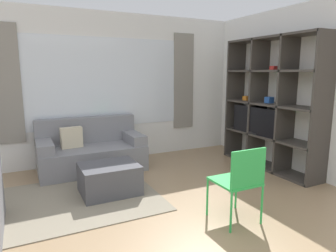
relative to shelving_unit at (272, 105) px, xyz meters
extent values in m
plane|color=#9E7F5B|center=(-2.42, -1.63, -1.09)|extent=(16.00, 16.00, 0.00)
cube|color=white|center=(-2.42, 1.69, 0.26)|extent=(6.41, 0.07, 2.70)
cube|color=white|center=(-2.42, 1.65, 0.36)|extent=(2.87, 0.01, 1.60)
cube|color=gray|center=(-4.02, 1.64, 0.36)|extent=(0.44, 0.03, 1.90)
cube|color=gray|center=(-0.81, 1.64, 0.36)|extent=(0.44, 0.03, 1.90)
cube|color=white|center=(0.22, 0.01, 0.26)|extent=(0.07, 4.49, 2.70)
cube|color=gray|center=(-3.48, 0.06, -1.09)|extent=(2.47, 1.69, 0.01)
cube|color=silver|center=(0.18, -0.01, 0.01)|extent=(0.02, 1.90, 2.21)
cube|color=#3D3833|center=(-0.03, -0.96, 0.01)|extent=(0.44, 0.04, 2.21)
cube|color=#3D3833|center=(-0.03, -0.33, 0.01)|extent=(0.44, 0.04, 2.21)
cube|color=#3D3833|center=(-0.03, 0.31, 0.01)|extent=(0.44, 0.04, 2.21)
cube|color=#3D3833|center=(-0.03, 0.94, 0.01)|extent=(0.44, 0.04, 2.21)
cube|color=#3D3833|center=(-0.03, -0.01, -1.08)|extent=(0.44, 1.90, 0.04)
cube|color=#3D3833|center=(-0.03, -0.01, -0.54)|extent=(0.44, 1.90, 0.04)
cube|color=#3D3833|center=(-0.03, -0.01, 0.01)|extent=(0.44, 1.90, 0.04)
cube|color=#3D3833|center=(-0.03, -0.01, 0.57)|extent=(0.44, 1.90, 0.04)
cube|color=#3D3833|center=(-0.03, -0.01, 1.10)|extent=(0.44, 1.90, 0.04)
cube|color=black|center=(-0.21, 0.21, -0.29)|extent=(0.04, 1.02, 0.47)
cube|color=black|center=(-0.19, 0.21, -0.51)|extent=(0.10, 0.24, 0.03)
cube|color=red|center=(-0.05, -0.03, 0.62)|extent=(0.09, 0.09, 0.06)
cube|color=#2856A8|center=(-0.05, 0.03, 0.08)|extent=(0.11, 0.11, 0.10)
cube|color=orange|center=(-0.05, 0.59, 0.07)|extent=(0.11, 0.11, 0.08)
cube|color=gray|center=(-2.83, 1.17, -0.88)|extent=(1.70, 0.87, 0.42)
cube|color=gray|center=(-2.83, 1.51, -0.45)|extent=(1.70, 0.18, 0.45)
cube|color=gray|center=(-3.56, 1.17, -0.59)|extent=(0.24, 0.81, 0.17)
cube|color=gray|center=(-2.10, 1.17, -0.59)|extent=(0.24, 0.81, 0.17)
cube|color=beige|center=(-3.13, 1.23, -0.51)|extent=(0.35, 0.15, 0.34)
cube|color=#47474C|center=(-2.83, 0.09, -0.89)|extent=(0.76, 0.63, 0.41)
cylinder|color=green|center=(-1.57, -1.04, -0.87)|extent=(0.02, 0.02, 0.44)
cylinder|color=green|center=(-1.98, -1.04, -0.87)|extent=(0.02, 0.02, 0.44)
cylinder|color=green|center=(-1.57, -1.47, -0.87)|extent=(0.02, 0.02, 0.44)
cylinder|color=green|center=(-1.98, -1.47, -0.87)|extent=(0.02, 0.02, 0.44)
cube|color=green|center=(-1.78, -1.26, -0.64)|extent=(0.44, 0.46, 0.02)
cube|color=green|center=(-1.78, -1.47, -0.43)|extent=(0.44, 0.02, 0.40)
camera|label=1|loc=(-3.83, -3.75, 0.55)|focal=32.00mm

